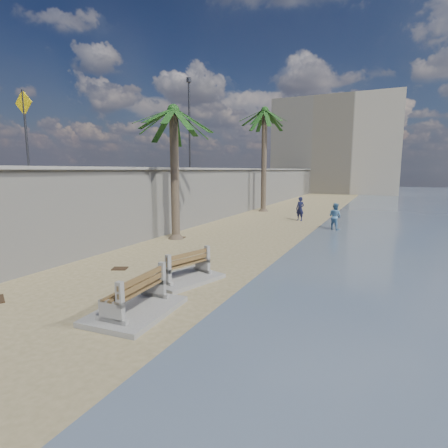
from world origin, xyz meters
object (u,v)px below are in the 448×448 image
(bench_far, at_px, (184,268))
(person_b, at_px, (335,215))
(palm_back, at_px, (265,112))
(bench_near, at_px, (135,296))
(palm_mid, at_px, (173,112))
(person_a, at_px, (300,207))

(bench_far, relative_size, person_b, 1.49)
(bench_far, relative_size, palm_back, 0.28)
(bench_near, xyz_separation_m, bench_far, (-0.26, 2.68, -0.02))
(palm_mid, height_order, palm_back, palm_back)
(bench_near, height_order, bench_far, bench_near)
(person_b, bearing_deg, person_a, -19.86)
(bench_far, bearing_deg, palm_mid, 125.12)
(bench_near, relative_size, person_a, 1.31)
(bench_near, xyz_separation_m, palm_back, (-4.13, 21.67, 7.70))
(palm_mid, distance_m, palm_back, 13.43)
(palm_mid, xyz_separation_m, person_a, (4.22, 9.12, -5.31))
(bench_near, bearing_deg, palm_mid, 116.98)
(person_a, bearing_deg, palm_back, 153.81)
(person_b, bearing_deg, bench_near, 106.07)
(bench_near, xyz_separation_m, person_b, (2.67, 14.66, 0.44))
(palm_back, bearing_deg, palm_mid, -90.56)
(palm_mid, relative_size, person_b, 4.16)
(bench_near, distance_m, bench_far, 2.70)
(palm_back, xyz_separation_m, person_b, (6.80, -7.00, -7.27))
(bench_far, height_order, palm_mid, palm_mid)
(bench_far, distance_m, person_b, 12.34)
(palm_back, bearing_deg, person_b, -45.83)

